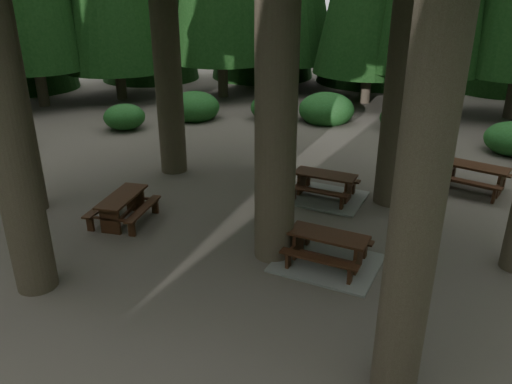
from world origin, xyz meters
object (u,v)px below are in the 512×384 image
at_px(picnic_table_a, 327,254).
at_px(picnic_table_d, 474,174).
at_px(picnic_table_c, 324,190).
at_px(picnic_table_b, 123,204).

xyz_separation_m(picnic_table_a, picnic_table_d, (2.33, 5.68, 0.27)).
bearing_deg(picnic_table_c, picnic_table_a, -70.34).
height_order(picnic_table_a, picnic_table_b, picnic_table_a).
height_order(picnic_table_b, picnic_table_d, picnic_table_d).
height_order(picnic_table_a, picnic_table_c, picnic_table_c).
xyz_separation_m(picnic_table_b, picnic_table_c, (3.91, 3.61, -0.23)).
distance_m(picnic_table_a, picnic_table_d, 6.14).
relative_size(picnic_table_a, picnic_table_c, 0.98).
bearing_deg(picnic_table_d, picnic_table_b, -131.97).
relative_size(picnic_table_b, picnic_table_c, 0.87).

